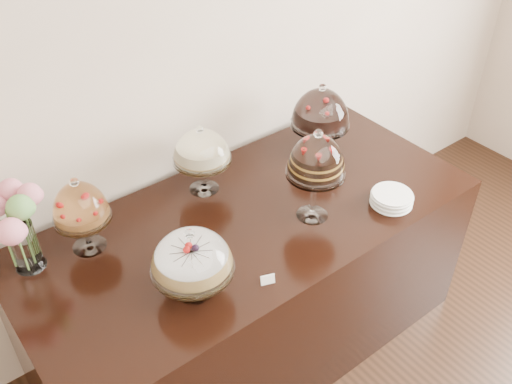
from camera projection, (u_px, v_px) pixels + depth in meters
wall_back at (219, 45)px, 2.75m from camera, size 5.00×0.04×3.00m
display_counter at (250, 283)px, 2.94m from camera, size 2.20×1.00×0.90m
cake_stand_sugar_sponge at (192, 256)px, 2.18m from camera, size 0.33×0.33×0.33m
cake_stand_choco_layer at (316, 160)px, 2.48m from camera, size 0.27×0.27×0.47m
cake_stand_cheesecake at (201, 149)px, 2.70m from camera, size 0.28×0.28×0.36m
cake_stand_dark_choco at (321, 111)px, 2.95m from camera, size 0.31×0.31×0.40m
cake_stand_fruit_tart at (80, 206)px, 2.37m from camera, size 0.25×0.25×0.37m
flower_vase at (13, 220)px, 2.24m from camera, size 0.30×0.32×0.43m
plate_stack at (392, 199)px, 2.72m from camera, size 0.20×0.20×0.06m
price_card_left at (268, 280)px, 2.32m from camera, size 0.06×0.03×0.04m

